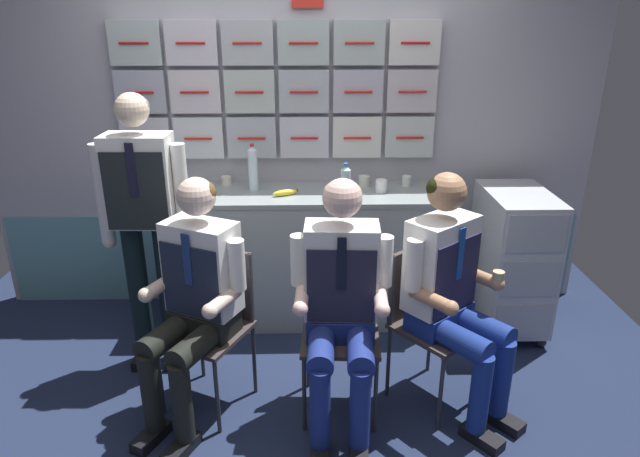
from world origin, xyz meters
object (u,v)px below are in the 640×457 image
(water_bottle_short, at_px, (253,168))
(espresso_cup_small, at_px, (226,180))
(snack_banana, at_px, (285,193))
(folding_chair_right, at_px, (341,313))
(crew_member_standing, at_px, (144,213))
(crew_member_right, at_px, (341,296))
(folding_chair_left, at_px, (215,310))
(service_trolley, at_px, (512,258))
(crew_member_left, at_px, (194,292))
(crew_member_by_counter, at_px, (452,286))
(folding_chair_by_counter, at_px, (425,307))

(water_bottle_short, relative_size, espresso_cup_small, 4.46)
(espresso_cup_small, xyz_separation_m, snack_banana, (0.41, -0.25, -0.01))
(folding_chair_right, bearing_deg, water_bottle_short, 118.50)
(crew_member_standing, bearing_deg, crew_member_right, -26.82)
(folding_chair_left, bearing_deg, crew_member_right, -17.60)
(crew_member_standing, bearing_deg, espresso_cup_small, 62.80)
(service_trolley, distance_m, espresso_cup_small, 1.99)
(crew_member_left, bearing_deg, espresso_cup_small, 89.25)
(service_trolley, bearing_deg, crew_member_by_counter, -127.26)
(crew_member_by_counter, height_order, snack_banana, crew_member_by_counter)
(folding_chair_right, relative_size, folding_chair_by_counter, 1.00)
(folding_chair_by_counter, height_order, crew_member_standing, crew_member_standing)
(folding_chair_left, distance_m, folding_chair_by_counter, 1.14)
(folding_chair_right, bearing_deg, crew_member_right, -93.12)
(crew_member_right, bearing_deg, folding_chair_by_counter, 24.52)
(crew_member_right, height_order, espresso_cup_small, crew_member_right)
(water_bottle_short, distance_m, espresso_cup_small, 0.26)
(folding_chair_by_counter, height_order, crew_member_by_counter, crew_member_by_counter)
(crew_member_by_counter, xyz_separation_m, water_bottle_short, (-1.09, 1.04, 0.34))
(service_trolley, bearing_deg, espresso_cup_small, 169.32)
(crew_member_right, xyz_separation_m, crew_member_standing, (-1.09, 0.55, 0.24))
(snack_banana, bearing_deg, service_trolley, -4.07)
(crew_member_right, bearing_deg, service_trolley, 37.14)
(crew_member_right, distance_m, folding_chair_by_counter, 0.55)
(folding_chair_by_counter, distance_m, espresso_cup_small, 1.64)
(folding_chair_left, bearing_deg, water_bottle_short, 81.09)
(crew_member_right, height_order, water_bottle_short, crew_member_right)
(crew_member_by_counter, xyz_separation_m, espresso_cup_small, (-1.29, 1.17, 0.22))
(folding_chair_left, relative_size, espresso_cup_small, 12.30)
(folding_chair_left, distance_m, crew_member_right, 0.72)
(crew_member_left, height_order, snack_banana, crew_member_left)
(folding_chair_left, height_order, folding_chair_by_counter, same)
(crew_member_left, relative_size, crew_member_right, 0.99)
(crew_member_right, distance_m, crew_member_standing, 1.24)
(service_trolley, height_order, espresso_cup_small, espresso_cup_small)
(crew_member_right, relative_size, snack_banana, 7.55)
(folding_chair_right, xyz_separation_m, crew_member_by_counter, (0.56, -0.07, 0.19))
(crew_member_by_counter, height_order, espresso_cup_small, crew_member_by_counter)
(crew_member_left, height_order, crew_member_standing, crew_member_standing)
(crew_member_by_counter, bearing_deg, espresso_cup_small, 137.97)
(folding_chair_right, distance_m, folding_chair_by_counter, 0.47)
(water_bottle_short, relative_size, snack_banana, 1.81)
(crew_member_by_counter, xyz_separation_m, snack_banana, (-0.88, 0.91, 0.21))
(folding_chair_left, relative_size, water_bottle_short, 2.76)
(service_trolley, bearing_deg, crew_member_left, -156.62)
(service_trolley, distance_m, crew_member_standing, 2.34)
(folding_chair_by_counter, relative_size, espresso_cup_small, 12.30)
(folding_chair_right, bearing_deg, crew_member_left, -172.99)
(water_bottle_short, xyz_separation_m, espresso_cup_small, (-0.20, 0.12, -0.12))
(crew_member_left, height_order, water_bottle_short, crew_member_left)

